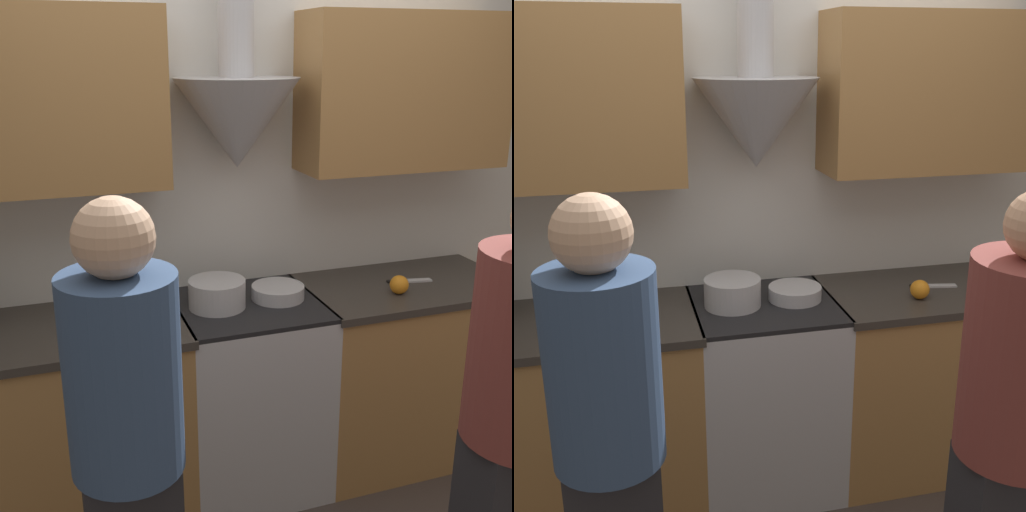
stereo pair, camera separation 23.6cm
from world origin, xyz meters
The scene contains 10 objects.
wall_back centered at (-0.07, 0.58, 1.47)m, with size 8.40×0.54×2.60m.
counter_left centered at (-1.03, 0.31, 0.46)m, with size 1.44×0.62×0.92m.
counter_right centered at (0.81, 0.31, 0.46)m, with size 1.01×0.62×0.92m.
stove_range centered at (0.00, 0.31, 0.46)m, with size 0.64×0.60×0.92m.
stock_pot centered at (-0.14, 0.31, 0.98)m, with size 0.25×0.25×0.12m.
mixing_bowl centered at (0.14, 0.32, 0.95)m, with size 0.24×0.24×0.06m.
orange_fruit centered at (0.69, 0.20, 0.96)m, with size 0.09×0.09×0.09m.
chefs_knife centered at (0.83, 0.32, 0.92)m, with size 0.22×0.07×0.01m.
person_foreground_left centered at (-0.67, -0.68, 0.93)m, with size 0.31×0.31×1.66m.
person_foreground_right centered at (0.47, -0.86, 0.91)m, with size 0.35×0.35×1.65m.
Camera 2 is at (-0.61, -2.26, 1.99)m, focal length 45.00 mm.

